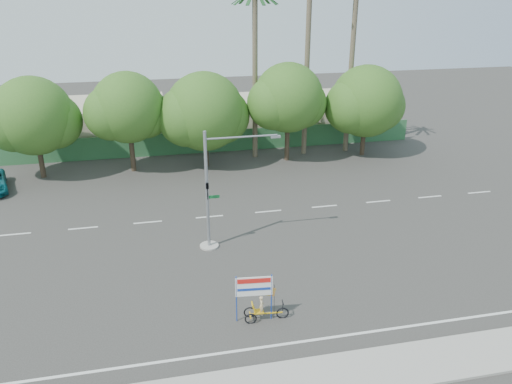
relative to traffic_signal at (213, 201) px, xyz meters
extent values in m
plane|color=#33302D|center=(2.20, -3.98, -2.92)|extent=(120.00, 120.00, 0.00)
cube|color=gray|center=(2.20, -11.48, -2.86)|extent=(50.00, 2.40, 0.12)
cube|color=#336B3D|center=(2.20, 17.52, -1.92)|extent=(38.00, 0.08, 2.00)
cube|color=beige|center=(-7.80, 22.02, -0.92)|extent=(12.00, 8.00, 4.00)
cube|color=beige|center=(10.20, 22.02, -1.12)|extent=(14.00, 8.00, 3.60)
cylinder|color=#473828|center=(-11.80, 14.02, -1.16)|extent=(0.40, 0.40, 3.52)
sphere|color=#1B4C16|center=(-11.80, 14.02, 2.04)|extent=(6.00, 6.00, 6.00)
sphere|color=#1B4C16|center=(-10.45, 14.32, 1.48)|extent=(4.32, 4.32, 4.32)
sphere|color=#1B4C16|center=(-13.15, 13.77, 1.72)|extent=(4.56, 4.56, 4.56)
cylinder|color=#473828|center=(-4.80, 14.02, -1.05)|extent=(0.40, 0.40, 3.74)
sphere|color=#1B4C16|center=(-4.80, 14.02, 2.35)|extent=(5.60, 5.60, 5.60)
sphere|color=#1B4C16|center=(-3.54, 14.32, 1.76)|extent=(4.03, 4.03, 4.03)
sphere|color=#1B4C16|center=(-6.06, 13.77, 2.01)|extent=(4.26, 4.26, 4.26)
cylinder|color=#473828|center=(1.20, 14.02, -1.27)|extent=(0.40, 0.40, 3.30)
sphere|color=#1B4C16|center=(1.20, 14.02, 1.73)|extent=(6.40, 6.40, 6.40)
sphere|color=#1B4C16|center=(2.64, 14.32, 1.21)|extent=(4.61, 4.61, 4.61)
sphere|color=#1B4C16|center=(-0.24, 13.77, 1.43)|extent=(4.86, 4.86, 4.86)
cylinder|color=#473828|center=(8.20, 14.02, -0.98)|extent=(0.40, 0.40, 3.87)
sphere|color=#1B4C16|center=(8.20, 14.02, 2.54)|extent=(5.80, 5.80, 5.80)
sphere|color=#1B4C16|center=(9.50, 14.32, 1.92)|extent=(4.18, 4.18, 4.18)
sphere|color=#1B4C16|center=(6.89, 13.77, 2.19)|extent=(4.41, 4.41, 4.41)
cylinder|color=#473828|center=(15.20, 14.02, -1.20)|extent=(0.40, 0.40, 3.43)
sphere|color=#1B4C16|center=(15.20, 14.02, 1.92)|extent=(6.20, 6.20, 6.20)
sphere|color=#1B4C16|center=(16.59, 14.32, 1.37)|extent=(4.46, 4.46, 4.46)
sphere|color=#1B4C16|center=(13.80, 13.77, 1.61)|extent=(4.71, 4.71, 4.71)
cylinder|color=#70604C|center=(10.20, 15.52, 5.58)|extent=(0.44, 0.44, 17.00)
cylinder|color=#70604C|center=(14.20, 15.52, 4.58)|extent=(0.44, 0.44, 15.00)
cylinder|color=#70604C|center=(5.70, 15.52, 4.08)|extent=(0.44, 0.44, 14.00)
cylinder|color=gray|center=(-0.30, 0.02, -2.87)|extent=(1.10, 1.10, 0.10)
cylinder|color=gray|center=(-0.30, 0.02, 0.58)|extent=(0.18, 0.18, 7.00)
cylinder|color=gray|center=(1.70, 0.02, 3.63)|extent=(4.00, 0.10, 0.10)
cube|color=gray|center=(3.60, 0.02, 3.53)|extent=(0.55, 0.20, 0.12)
imported|color=black|center=(-0.30, -0.20, 0.68)|extent=(0.16, 0.20, 1.00)
cube|color=#14662D|center=(0.05, 0.02, 0.23)|extent=(0.70, 0.04, 0.18)
torus|color=black|center=(2.18, -7.40, -2.65)|extent=(0.60, 0.13, 0.60)
torus|color=black|center=(0.72, -7.00, -2.67)|extent=(0.56, 0.12, 0.56)
torus|color=black|center=(0.67, -7.49, -2.67)|extent=(0.56, 0.12, 0.56)
cube|color=gold|center=(1.44, -7.32, -2.60)|extent=(1.49, 0.20, 0.05)
cube|color=gold|center=(0.69, -7.24, -2.65)|extent=(0.11, 0.53, 0.04)
cube|color=gold|center=(1.09, -7.29, -2.48)|extent=(0.48, 0.41, 0.05)
cube|color=gold|center=(0.85, -7.26, -2.23)|extent=(0.24, 0.39, 0.48)
cylinder|color=black|center=(2.18, -7.40, -2.30)|extent=(0.03, 0.03, 0.48)
cube|color=black|center=(2.18, -7.40, -2.06)|extent=(0.08, 0.40, 0.04)
imported|color=#CCB284|center=(1.22, -7.30, -2.14)|extent=(0.26, 0.37, 0.95)
cylinder|color=#173BB1|center=(0.08, -7.18, -1.73)|extent=(0.05, 0.05, 2.38)
cylinder|color=#173BB1|center=(1.66, -7.34, -1.73)|extent=(0.05, 0.05, 2.38)
cube|color=white|center=(0.87, -7.26, -1.11)|extent=(1.67, 0.21, 0.97)
cube|color=red|center=(0.86, -7.29, -0.81)|extent=(1.49, 0.16, 0.23)
cube|color=#173BB1|center=(0.86, -7.29, -1.25)|extent=(1.49, 0.16, 0.12)
cylinder|color=black|center=(1.79, -7.36, -1.99)|extent=(0.02, 0.02, 1.85)
cube|color=red|center=(1.48, -7.33, -1.42)|extent=(0.78, 0.10, 0.58)
camera|label=1|loc=(-2.94, -25.70, 11.41)|focal=35.00mm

